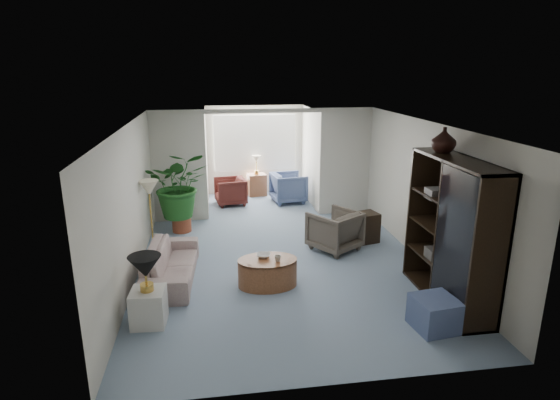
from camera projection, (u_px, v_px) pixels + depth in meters
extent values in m
plane|color=#89A2B6|center=(285.00, 271.00, 7.92)|extent=(6.00, 6.00, 0.00)
plane|color=#89A2B6|center=(260.00, 203.00, 11.82)|extent=(2.60, 2.60, 0.00)
cube|color=beige|center=(179.00, 167.00, 10.15)|extent=(1.20, 0.12, 2.50)
cube|color=beige|center=(345.00, 162.00, 10.69)|extent=(1.20, 0.12, 2.50)
cube|color=beige|center=(264.00, 111.00, 10.09)|extent=(2.60, 0.12, 0.10)
cube|color=white|center=(255.00, 143.00, 12.45)|extent=(2.20, 0.02, 1.50)
cube|color=white|center=(255.00, 143.00, 12.42)|extent=(2.20, 0.02, 1.50)
cube|color=#BEB098|center=(431.00, 171.00, 7.71)|extent=(0.04, 0.50, 0.40)
imported|color=#B8AE9B|center=(171.00, 264.00, 7.54)|extent=(0.85, 1.94, 0.55)
cube|color=silver|center=(149.00, 307.00, 6.23)|extent=(0.48, 0.48, 0.50)
cone|color=black|center=(145.00, 267.00, 6.07)|extent=(0.44, 0.44, 0.30)
cone|color=#F7ECC4|center=(149.00, 188.00, 8.42)|extent=(0.36, 0.36, 0.28)
cylinder|color=#995B37|center=(268.00, 272.00, 7.34)|extent=(1.14, 1.14, 0.45)
imported|color=silver|center=(264.00, 256.00, 7.35)|extent=(0.27, 0.27, 0.05)
imported|color=#B9B0A1|center=(278.00, 259.00, 7.19)|extent=(0.12, 0.12, 0.10)
imported|color=#5B5248|center=(335.00, 230.00, 8.76)|extent=(1.15, 1.16, 0.77)
cube|color=black|center=(365.00, 227.00, 9.17)|extent=(0.58, 0.51, 0.60)
cube|color=black|center=(452.00, 232.00, 6.66)|extent=(0.52, 1.94, 2.16)
imported|color=black|center=(444.00, 140.00, 6.78)|extent=(0.36, 0.36, 0.37)
cube|color=slate|center=(435.00, 313.00, 6.13)|extent=(0.61, 0.61, 0.44)
cylinder|color=brown|center=(182.00, 224.00, 9.79)|extent=(0.40, 0.40, 0.32)
imported|color=#1E581E|center=(179.00, 185.00, 9.54)|extent=(1.28, 1.11, 1.42)
imported|color=slate|center=(288.00, 188.00, 11.86)|extent=(0.94, 0.92, 0.76)
imported|color=#51201B|center=(230.00, 191.00, 11.66)|extent=(0.85, 0.83, 0.68)
cube|color=#995B37|center=(257.00, 185.00, 12.49)|extent=(0.53, 0.44, 0.59)
cube|color=#403E3C|center=(458.00, 238.00, 6.40)|extent=(0.30, 0.26, 0.16)
cube|color=#272422|center=(462.00, 273.00, 6.35)|extent=(0.30, 0.26, 0.16)
cube|color=#5E5B58|center=(437.00, 194.00, 6.94)|extent=(0.30, 0.26, 0.16)
cube|color=black|center=(467.00, 210.00, 6.13)|extent=(0.30, 0.26, 0.16)
cube|color=#3B3835|center=(437.00, 253.00, 7.03)|extent=(0.30, 0.26, 0.16)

